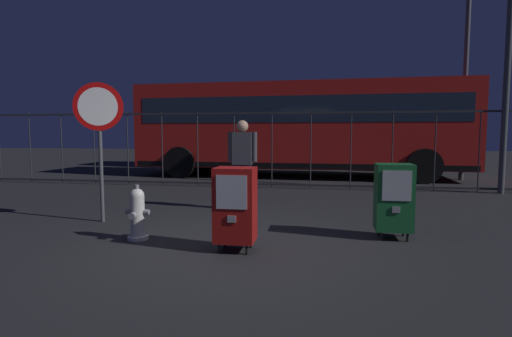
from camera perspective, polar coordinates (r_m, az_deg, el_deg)
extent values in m
plane|color=#262628|center=(5.10, -5.62, -11.28)|extent=(60.00, 60.00, 0.00)
cylinder|color=silver|center=(5.70, -16.44, -9.43)|extent=(0.28, 0.28, 0.05)
cylinder|color=silver|center=(5.64, -16.52, -6.47)|extent=(0.19, 0.19, 0.55)
sphere|color=silver|center=(5.59, -16.59, -3.71)|extent=(0.19, 0.19, 0.19)
cylinder|color=gray|center=(5.57, -16.62, -2.49)|extent=(0.06, 0.06, 0.05)
cylinder|color=gray|center=(5.51, -17.14, -6.45)|extent=(0.09, 0.08, 0.09)
cylinder|color=gray|center=(5.68, -17.72, -5.84)|extent=(0.07, 0.07, 0.07)
cylinder|color=gray|center=(5.57, -15.32, -6.00)|extent=(0.07, 0.07, 0.07)
cylinder|color=black|center=(5.67, 17.41, -9.18)|extent=(0.04, 0.04, 0.12)
cylinder|color=black|center=(5.73, 20.78, -9.13)|extent=(0.04, 0.04, 0.12)
cylinder|color=black|center=(5.94, 17.03, -8.52)|extent=(0.04, 0.04, 0.12)
cylinder|color=black|center=(5.99, 20.25, -8.49)|extent=(0.04, 0.04, 0.12)
cube|color=#19602D|center=(5.73, 19.01, -3.86)|extent=(0.48, 0.40, 0.90)
cube|color=#B2B7BF|center=(5.50, 19.43, -2.34)|extent=(0.36, 0.01, 0.40)
cube|color=gray|center=(5.55, 19.34, -5.57)|extent=(0.10, 0.02, 0.08)
cylinder|color=black|center=(4.89, -5.26, -11.25)|extent=(0.04, 0.04, 0.12)
cylinder|color=black|center=(4.82, -1.31, -11.48)|extent=(0.04, 0.04, 0.12)
cylinder|color=black|center=(5.15, -4.46, -10.40)|extent=(0.04, 0.04, 0.12)
cylinder|color=black|center=(5.08, -0.72, -10.60)|extent=(0.04, 0.04, 0.12)
cube|color=#9E1411|center=(4.87, -2.97, -5.14)|extent=(0.48, 0.40, 0.90)
cube|color=#B2B7BF|center=(4.64, -3.52, -3.40)|extent=(0.36, 0.01, 0.40)
cube|color=gray|center=(4.69, -3.50, -7.21)|extent=(0.10, 0.02, 0.08)
cylinder|color=#4C4F54|center=(6.87, -21.25, 1.95)|extent=(0.06, 0.06, 2.20)
cylinder|color=red|center=(6.86, -21.54, 8.21)|extent=(0.71, 0.31, 0.76)
cylinder|color=white|center=(6.85, -21.60, 8.21)|extent=(0.56, 0.23, 0.60)
cylinder|color=#382D51|center=(7.51, -2.61, -2.65)|extent=(0.14, 0.14, 0.85)
cylinder|color=#382D51|center=(7.47, -1.26, -2.69)|extent=(0.14, 0.14, 0.85)
cube|color=#3F3F47|center=(7.43, -1.96, 2.88)|extent=(0.36, 0.20, 0.60)
sphere|color=tan|center=(7.42, -1.97, 6.05)|extent=(0.22, 0.22, 0.22)
cylinder|color=#3F3F47|center=(7.47, -3.69, 3.12)|extent=(0.09, 0.09, 0.55)
cylinder|color=#3F3F47|center=(7.38, -0.20, 3.11)|extent=(0.09, 0.09, 0.55)
cube|color=#2D2D33|center=(10.39, 2.29, 7.91)|extent=(18.00, 0.04, 0.05)
cube|color=#2D2D33|center=(10.46, 2.25, -2.26)|extent=(18.00, 0.04, 0.05)
cylinder|color=#2D2D33|center=(13.87, -32.70, 2.47)|extent=(0.03, 0.03, 2.00)
cylinder|color=#2D2D33|center=(13.22, -29.47, 2.53)|extent=(0.03, 0.03, 2.00)
cylinder|color=#2D2D33|center=(12.62, -25.93, 2.59)|extent=(0.03, 0.03, 2.00)
cylinder|color=#2D2D33|center=(12.07, -22.04, 2.64)|extent=(0.03, 0.03, 2.00)
cylinder|color=#2D2D33|center=(11.58, -17.80, 2.68)|extent=(0.03, 0.03, 2.00)
cylinder|color=#2D2D33|center=(11.16, -13.22, 2.71)|extent=(0.03, 0.03, 2.00)
cylinder|color=#2D2D33|center=(10.82, -8.32, 2.72)|extent=(0.03, 0.03, 2.00)
cylinder|color=#2D2D33|center=(10.56, -3.13, 2.71)|extent=(0.03, 0.03, 2.00)
cylinder|color=#2D2D33|center=(10.39, 2.27, 2.67)|extent=(0.03, 0.03, 2.00)
cylinder|color=#2D2D33|center=(10.31, 7.80, 2.61)|extent=(0.03, 0.03, 2.00)
cylinder|color=#2D2D33|center=(10.34, 13.35, 2.53)|extent=(0.03, 0.03, 2.00)
cylinder|color=#2D2D33|center=(10.46, 18.83, 2.42)|extent=(0.03, 0.03, 2.00)
cylinder|color=#2D2D33|center=(10.67, 24.14, 2.30)|extent=(0.03, 0.03, 2.00)
cylinder|color=#2D2D33|center=(10.96, 29.20, 2.16)|extent=(0.03, 0.03, 2.00)
cube|color=red|center=(13.32, 6.14, 6.07)|extent=(10.59, 2.92, 2.65)
cube|color=#1E2838|center=(13.34, 6.16, 8.12)|extent=(9.96, 2.91, 0.80)
cube|color=black|center=(13.36, 6.09, 0.81)|extent=(10.38, 2.92, 0.16)
cylinder|color=black|center=(12.28, 22.83, 0.31)|extent=(1.01, 0.32, 1.00)
cylinder|color=black|center=(14.74, 20.95, 1.10)|extent=(1.01, 0.32, 1.00)
cylinder|color=black|center=(13.02, -10.77, 0.87)|extent=(1.01, 0.32, 1.00)
cylinder|color=black|center=(15.36, -7.23, 1.54)|extent=(1.01, 0.32, 1.00)
cube|color=#4C5156|center=(16.91, 4.75, 5.86)|extent=(10.53, 2.65, 2.65)
cube|color=#1E2838|center=(16.93, 4.76, 7.48)|extent=(9.90, 2.66, 0.80)
cube|color=black|center=(16.94, 4.72, 1.72)|extent=(10.32, 2.65, 0.16)
cylinder|color=black|center=(15.86, 17.79, 1.45)|extent=(1.00, 0.29, 1.00)
cylinder|color=black|center=(18.33, 16.53, 1.93)|extent=(1.00, 0.29, 1.00)
cylinder|color=black|center=(16.37, -8.53, 1.74)|extent=(1.00, 0.29, 1.00)
cylinder|color=black|center=(18.77, -6.30, 2.18)|extent=(1.00, 0.29, 1.00)
cylinder|color=#4C4F54|center=(13.90, 27.69, 12.06)|extent=(0.14, 0.14, 6.53)
cylinder|color=#4C4F54|center=(11.21, 32.22, 12.70)|extent=(0.14, 0.14, 6.14)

